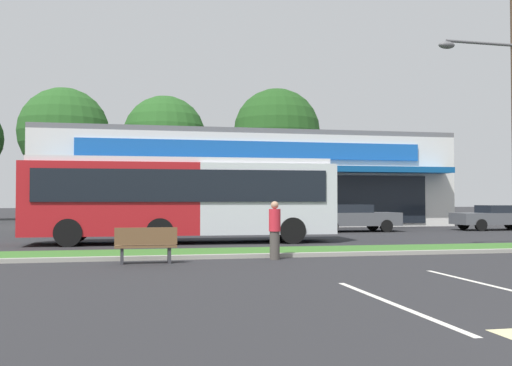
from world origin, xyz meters
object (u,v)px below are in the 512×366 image
(bus_stop_bench, at_px, (146,244))
(car_2, at_px, (352,217))
(utility_pole, at_px, (512,97))
(car_1, at_px, (497,217))
(pedestrian_by_pole, at_px, (275,230))
(city_bus, at_px, (183,197))

(bus_stop_bench, relative_size, car_2, 0.34)
(utility_pole, xyz_separation_m, car_1, (7.13, 11.50, -4.41))
(utility_pole, distance_m, car_1, 14.23)
(pedestrian_by_pole, bearing_deg, city_bus, 176.10)
(city_bus, xyz_separation_m, bus_stop_bench, (-1.56, -7.25, -1.26))
(utility_pole, bearing_deg, bus_stop_bench, -170.91)
(bus_stop_bench, bearing_deg, car_1, -145.15)
(utility_pole, distance_m, city_bus, 12.34)
(city_bus, xyz_separation_m, car_1, (17.75, 6.19, -1.05))
(utility_pole, height_order, car_2, utility_pole)
(car_1, relative_size, car_2, 0.99)
(city_bus, distance_m, car_2, 11.31)
(utility_pole, bearing_deg, pedestrian_by_pole, -169.73)
(car_1, bearing_deg, city_bus, 19.23)
(car_1, bearing_deg, utility_pole, 58.20)
(car_1, bearing_deg, bus_stop_bench, 34.85)
(bus_stop_bench, height_order, pedestrian_by_pole, pedestrian_by_pole)
(city_bus, height_order, pedestrian_by_pole, city_bus)
(car_2, bearing_deg, pedestrian_by_pole, -119.32)
(car_2, height_order, pedestrian_by_pole, pedestrian_by_pole)
(car_1, distance_m, pedestrian_by_pole, 20.47)
(utility_pole, xyz_separation_m, city_bus, (-10.62, 5.31, -3.37))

